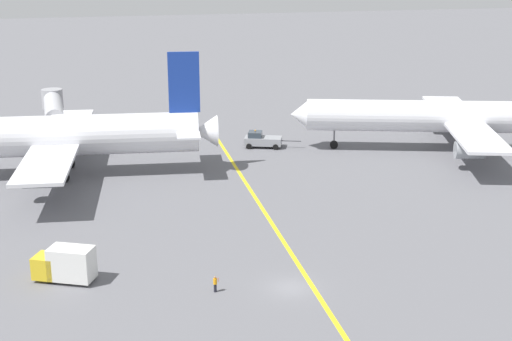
{
  "coord_description": "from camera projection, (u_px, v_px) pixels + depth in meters",
  "views": [
    {
      "loc": [
        -18.54,
        -60.31,
        30.88
      ],
      "look_at": [
        2.95,
        25.2,
        4.0
      ],
      "focal_mm": 51.09,
      "sensor_mm": 36.0,
      "label": 1
    }
  ],
  "objects": [
    {
      "name": "taxiway_stripe",
      "position": [
        286.0,
        245.0,
        79.13
      ],
      "size": [
        5.05,
        119.93,
        0.01
      ],
      "primitive_type": "cube",
      "rotation": [
        0.0,
        0.0,
        -0.04
      ],
      "color": "yellow",
      "rests_on": "ground"
    },
    {
      "name": "jet_bridge",
      "position": [
        53.0,
        106.0,
        128.01
      ],
      "size": [
        4.24,
        19.59,
        6.19
      ],
      "color": "#B7B7BC",
      "rests_on": "ground"
    },
    {
      "name": "pushback_tug",
      "position": [
        262.0,
        140.0,
        118.07
      ],
      "size": [
        9.1,
        4.79,
        2.87
      ],
      "color": "gray",
      "rests_on": "ground"
    },
    {
      "name": "airliner_being_pushed",
      "position": [
        452.0,
        117.0,
        114.88
      ],
      "size": [
        48.94,
        38.65,
        16.76
      ],
      "color": "silver",
      "rests_on": "ground"
    },
    {
      "name": "ground_plane",
      "position": [
        290.0,
        288.0,
        69.28
      ],
      "size": [
        600.0,
        600.0,
        0.0
      ],
      "primitive_type": "plane",
      "color": "slate"
    },
    {
      "name": "ground_crew_ramp_agent_by_cones",
      "position": [
        215.0,
        284.0,
        68.19
      ],
      "size": [
        0.5,
        0.36,
        1.6
      ],
      "color": "black",
      "rests_on": "ground"
    },
    {
      "name": "airliner_at_gate_left",
      "position": [
        45.0,
        137.0,
        101.79
      ],
      "size": [
        49.32,
        40.65,
        17.25
      ],
      "color": "silver",
      "rests_on": "ground"
    },
    {
      "name": "gse_catering_truck_tall",
      "position": [
        65.0,
        264.0,
        70.19
      ],
      "size": [
        6.3,
        4.69,
        3.5
      ],
      "color": "gold",
      "rests_on": "ground"
    }
  ]
}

